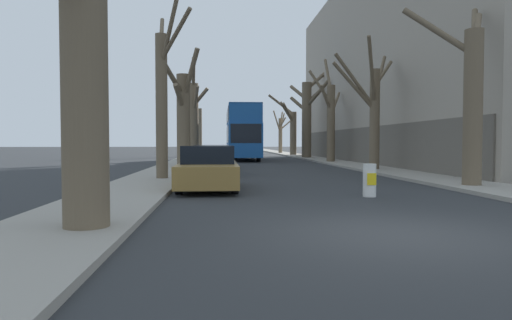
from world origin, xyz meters
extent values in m
plane|color=#2B2D30|center=(0.00, 0.00, 0.00)|extent=(300.00, 300.00, 0.00)
cube|color=gray|center=(-5.52, 50.00, 0.06)|extent=(2.41, 120.00, 0.12)
cube|color=gray|center=(5.52, 50.00, 0.06)|extent=(2.41, 120.00, 0.12)
cube|color=#9E9384|center=(11.73, 25.61, 7.08)|extent=(10.00, 35.88, 14.15)
cube|color=#5E584F|center=(6.71, 25.61, 1.25)|extent=(0.12, 35.17, 2.50)
cylinder|color=brown|center=(-5.05, 0.41, 2.78)|extent=(0.74, 0.74, 5.57)
cylinder|color=brown|center=(-5.11, 10.65, 2.83)|extent=(0.45, 0.45, 5.65)
cylinder|color=brown|center=(-5.18, 11.37, 5.95)|extent=(0.30, 1.56, 1.35)
cylinder|color=brown|center=(-4.76, 10.08, 5.51)|extent=(0.91, 1.34, 2.30)
cylinder|color=brown|center=(-4.51, 9.90, 5.43)|extent=(1.39, 1.69, 1.70)
cylinder|color=brown|center=(-5.14, 21.37, 2.85)|extent=(0.83, 0.83, 5.70)
cylinder|color=brown|center=(-5.72, 20.26, 5.39)|extent=(1.50, 2.52, 2.31)
cylinder|color=brown|center=(-5.31, 20.64, 4.21)|extent=(0.67, 1.72, 1.57)
cylinder|color=brown|center=(-4.66, 20.65, 5.54)|extent=(1.33, 1.81, 3.08)
cylinder|color=brown|center=(-5.13, 31.79, 3.24)|extent=(0.84, 0.84, 6.48)
cylinder|color=brown|center=(-4.52, 31.57, 5.31)|extent=(1.52, 0.78, 1.62)
cylinder|color=brown|center=(-5.03, 30.57, 7.16)|extent=(0.50, 2.65, 2.27)
cylinder|color=brown|center=(-4.92, 31.16, 5.03)|extent=(0.77, 1.59, 2.30)
cylinder|color=brown|center=(-5.10, 42.05, 2.56)|extent=(0.55, 0.55, 5.12)
cylinder|color=brown|center=(-5.86, 42.34, 4.79)|extent=(1.74, 0.83, 2.85)
cylinder|color=brown|center=(-5.38, 43.22, 5.12)|extent=(0.79, 2.52, 2.76)
cylinder|color=brown|center=(-5.94, 42.86, 4.73)|extent=(1.89, 1.85, 1.97)
cylinder|color=brown|center=(5.27, 6.97, 2.56)|extent=(0.59, 0.59, 5.12)
cylinder|color=brown|center=(5.85, 7.96, 5.25)|extent=(1.40, 2.21, 2.25)
cylinder|color=brown|center=(4.31, 7.47, 5.16)|extent=(2.13, 1.24, 1.81)
cylinder|color=brown|center=(5.65, 7.49, 5.08)|extent=(1.01, 1.28, 1.71)
cylinder|color=brown|center=(5.11, 15.91, 2.64)|extent=(0.52, 0.52, 5.28)
cylinder|color=brown|center=(4.00, 15.67, 4.61)|extent=(2.39, 0.70, 2.78)
cylinder|color=brown|center=(5.72, 16.41, 5.12)|extent=(1.42, 1.21, 1.57)
cylinder|color=brown|center=(5.60, 16.57, 5.02)|extent=(1.21, 1.54, 2.38)
cylinder|color=brown|center=(4.64, 15.02, 4.97)|extent=(1.17, 2.01, 3.28)
cylinder|color=brown|center=(3.95, 15.65, 4.33)|extent=(2.48, 0.72, 2.46)
cylinder|color=brown|center=(5.13, 25.38, 2.82)|extent=(0.59, 0.59, 5.64)
cylinder|color=brown|center=(5.81, 26.84, 4.42)|extent=(1.59, 3.11, 2.11)
cylinder|color=brown|center=(4.41, 25.73, 5.53)|extent=(1.69, 0.96, 2.55)
cylinder|color=brown|center=(5.12, 26.29, 6.45)|extent=(0.24, 1.99, 2.77)
cylinder|color=brown|center=(4.67, 24.95, 4.59)|extent=(1.20, 1.13, 1.96)
cylinder|color=brown|center=(5.10, 34.52, 3.51)|extent=(0.88, 0.88, 7.03)
cylinder|color=brown|center=(6.24, 34.66, 7.40)|extent=(2.53, 0.62, 2.25)
cylinder|color=brown|center=(4.46, 35.05, 5.04)|extent=(1.62, 1.43, 1.57)
cylinder|color=brown|center=(5.77, 33.08, 5.80)|extent=(1.70, 3.15, 2.31)
cylinder|color=brown|center=(6.22, 34.55, 6.16)|extent=(2.46, 0.38, 2.30)
cylinder|color=brown|center=(4.51, 35.42, 6.16)|extent=(1.52, 2.11, 1.64)
cylinder|color=brown|center=(5.29, 43.41, 2.45)|extent=(0.74, 0.74, 4.91)
cylinder|color=brown|center=(4.57, 42.31, 4.78)|extent=(1.72, 2.47, 1.98)
cylinder|color=brown|center=(3.87, 43.05, 5.67)|extent=(3.03, 1.01, 2.23)
cylinder|color=brown|center=(4.45, 42.41, 4.73)|extent=(1.98, 2.30, 2.30)
cylinder|color=brown|center=(5.11, 53.00, 2.35)|extent=(0.50, 0.50, 4.69)
cylinder|color=brown|center=(5.43, 53.50, 4.30)|extent=(0.87, 1.23, 2.29)
cylinder|color=brown|center=(5.30, 53.49, 4.72)|extent=(0.60, 1.18, 1.84)
cylinder|color=brown|center=(4.56, 52.22, 4.15)|extent=(1.32, 1.77, 2.94)
cylinder|color=brown|center=(5.88, 53.04, 3.87)|extent=(1.67, 0.27, 1.44)
cylinder|color=brown|center=(5.33, 52.22, 4.14)|extent=(0.63, 1.69, 1.25)
cube|color=#19519E|center=(-0.97, 31.93, 1.65)|extent=(2.54, 11.30, 2.61)
cube|color=#19519E|center=(-0.97, 31.93, 3.65)|extent=(2.49, 11.08, 1.39)
cube|color=navy|center=(-0.97, 31.93, 4.41)|extent=(2.49, 11.08, 0.12)
cube|color=black|center=(-0.97, 31.93, 2.16)|extent=(2.57, 9.95, 1.36)
cube|color=black|center=(-0.97, 31.93, 3.72)|extent=(2.57, 9.95, 1.06)
cube|color=black|center=(-0.97, 26.30, 2.16)|extent=(2.29, 0.06, 1.42)
cylinder|color=black|center=(-2.08, 28.54, 0.54)|extent=(0.30, 1.08, 1.08)
cylinder|color=black|center=(0.13, 28.54, 0.54)|extent=(0.30, 1.08, 1.08)
cylinder|color=black|center=(-2.08, 35.10, 0.54)|extent=(0.30, 1.08, 1.08)
cylinder|color=black|center=(0.13, 35.10, 0.54)|extent=(0.30, 1.08, 1.08)
cube|color=olive|center=(-3.25, 7.41, 0.51)|extent=(1.84, 4.55, 0.65)
cube|color=black|center=(-3.25, 7.69, 1.11)|extent=(1.62, 2.37, 0.56)
cylinder|color=black|center=(-4.06, 6.05, 0.30)|extent=(0.20, 0.60, 0.60)
cylinder|color=black|center=(-2.44, 6.05, 0.30)|extent=(0.20, 0.60, 0.60)
cylinder|color=black|center=(-4.06, 8.78, 0.30)|extent=(0.20, 0.60, 0.60)
cylinder|color=black|center=(-2.44, 8.78, 0.30)|extent=(0.20, 0.60, 0.60)
cube|color=#9EA3AD|center=(-3.25, 13.77, 0.46)|extent=(1.81, 3.91, 0.55)
cube|color=black|center=(-3.25, 14.00, 1.05)|extent=(1.60, 2.03, 0.65)
cylinder|color=black|center=(-4.05, 12.60, 0.32)|extent=(0.20, 0.64, 0.64)
cylinder|color=black|center=(-2.45, 12.60, 0.32)|extent=(0.20, 0.64, 0.64)
cylinder|color=black|center=(-4.05, 14.94, 0.32)|extent=(0.20, 0.64, 0.64)
cylinder|color=black|center=(-2.45, 14.94, 0.32)|extent=(0.20, 0.64, 0.64)
cube|color=silver|center=(-3.25, 19.10, 0.47)|extent=(1.82, 4.12, 0.58)
cube|color=black|center=(-3.25, 19.35, 1.01)|extent=(1.61, 2.14, 0.51)
cylinder|color=black|center=(-4.05, 17.87, 0.33)|extent=(0.20, 0.66, 0.66)
cylinder|color=black|center=(-2.45, 17.87, 0.33)|extent=(0.20, 0.66, 0.66)
cylinder|color=black|center=(-4.05, 20.34, 0.33)|extent=(0.20, 0.66, 0.66)
cylinder|color=black|center=(-2.45, 20.34, 0.33)|extent=(0.20, 0.66, 0.66)
cylinder|color=white|center=(1.24, 5.05, 0.45)|extent=(0.36, 0.36, 0.91)
cube|color=yellow|center=(1.24, 4.86, 0.50)|extent=(0.25, 0.01, 0.33)
camera|label=1|loc=(-2.86, -7.19, 1.50)|focal=32.00mm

